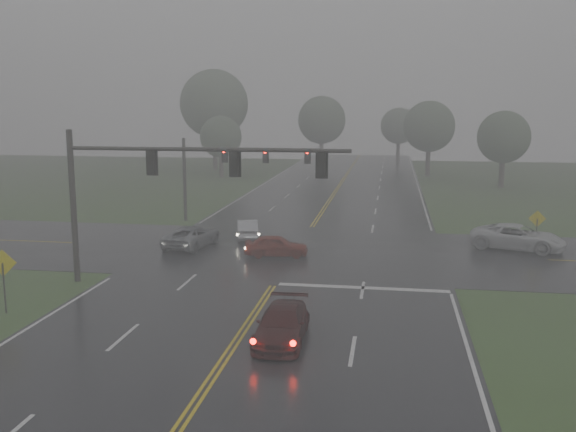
% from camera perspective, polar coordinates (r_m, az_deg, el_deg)
% --- Properties ---
extents(ground, '(180.00, 180.00, 0.00)m').
position_cam_1_polar(ground, '(19.82, -9.12, -17.40)').
color(ground, '#334C20').
rests_on(ground, ground).
extents(main_road, '(18.00, 160.00, 0.02)m').
position_cam_1_polar(main_road, '(38.21, 0.29, -3.81)').
color(main_road, black).
rests_on(main_road, ground).
extents(cross_street, '(120.00, 14.00, 0.02)m').
position_cam_1_polar(cross_street, '(40.13, 0.73, -3.14)').
color(cross_street, black).
rests_on(cross_street, ground).
extents(stop_bar, '(8.50, 0.50, 0.01)m').
position_cam_1_polar(stop_bar, '(32.39, 6.67, -6.40)').
color(stop_bar, silver).
rests_on(stop_bar, ground).
extents(sedan_maroon, '(1.95, 4.58, 1.32)m').
position_cam_1_polar(sedan_maroon, '(25.30, -0.54, -11.06)').
color(sedan_maroon, black).
rests_on(sedan_maroon, ground).
extents(sedan_red, '(3.98, 1.99, 1.30)m').
position_cam_1_polar(sedan_red, '(38.75, -1.04, -3.61)').
color(sedan_red, maroon).
rests_on(sedan_red, ground).
extents(sedan_silver, '(2.28, 4.11, 1.28)m').
position_cam_1_polar(sedan_silver, '(44.01, -3.63, -1.99)').
color(sedan_silver, '#A7A8AE').
rests_on(sedan_silver, ground).
extents(car_grey, '(2.98, 5.19, 1.36)m').
position_cam_1_polar(car_grey, '(41.73, -8.51, -2.74)').
color(car_grey, slate).
rests_on(car_grey, ground).
extents(pickup_white, '(6.23, 4.39, 1.58)m').
position_cam_1_polar(pickup_white, '(43.03, 19.70, -2.84)').
color(pickup_white, silver).
rests_on(pickup_white, ground).
extents(signal_gantry_near, '(14.23, 0.34, 7.82)m').
position_cam_1_polar(signal_gantry_near, '(32.39, -11.79, 3.39)').
color(signal_gantry_near, black).
rests_on(signal_gantry_near, ground).
extents(signal_gantry_far, '(10.88, 0.33, 6.49)m').
position_cam_1_polar(signal_gantry_far, '(49.74, -5.57, 4.64)').
color(signal_gantry_far, black).
rests_on(signal_gantry_far, ground).
extents(sign_diamond_west, '(1.17, 0.29, 2.85)m').
position_cam_1_polar(sign_diamond_west, '(30.59, -23.98, -4.45)').
color(sign_diamond_west, black).
rests_on(sign_diamond_west, ground).
extents(sign_diamond_east, '(1.05, 0.10, 2.52)m').
position_cam_1_polar(sign_diamond_east, '(43.10, 21.26, -0.61)').
color(sign_diamond_east, black).
rests_on(sign_diamond_east, ground).
extents(tree_nw_a, '(5.23, 5.23, 7.68)m').
position_cam_1_polar(tree_nw_a, '(81.21, -5.99, 7.01)').
color(tree_nw_a, '#342821').
rests_on(tree_nw_a, ground).
extents(tree_ne_a, '(6.50, 6.50, 9.55)m').
position_cam_1_polar(tree_ne_a, '(84.06, 12.44, 7.77)').
color(tree_ne_a, '#342821').
rests_on(tree_ne_a, ground).
extents(tree_n_mid, '(7.03, 7.03, 10.32)m').
position_cam_1_polar(tree_n_mid, '(95.48, 3.02, 8.52)').
color(tree_n_mid, '#342821').
rests_on(tree_n_mid, ground).
extents(tree_e_near, '(5.73, 5.73, 8.41)m').
position_cam_1_polar(tree_e_near, '(74.44, 18.62, 6.66)').
color(tree_e_near, '#342821').
rests_on(tree_e_near, ground).
extents(tree_nw_b, '(9.46, 9.46, 13.89)m').
position_cam_1_polar(tree_nw_b, '(90.70, -6.59, 9.88)').
color(tree_nw_b, '#342821').
rests_on(tree_nw_b, ground).
extents(tree_n_far, '(5.84, 5.84, 8.58)m').
position_cam_1_polar(tree_n_far, '(105.91, 9.81, 7.90)').
color(tree_n_far, '#342821').
rests_on(tree_n_far, ground).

